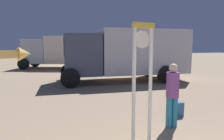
# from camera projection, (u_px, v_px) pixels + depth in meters

# --- Properties ---
(standing_clock) EXTENTS (0.48, 0.17, 2.40)m
(standing_clock) POSITION_uv_depth(u_px,v_px,m) (142.00, 74.00, 3.83)
(standing_clock) COLOR white
(standing_clock) RESTS_ON ground_plane
(person_near_clock) EXTENTS (0.30, 0.30, 1.55)m
(person_near_clock) POSITION_uv_depth(u_px,v_px,m) (172.00, 92.00, 4.74)
(person_near_clock) COLOR teal
(person_near_clock) RESTS_ON ground_plane
(backpack) EXTENTS (0.26, 0.19, 0.39)m
(backpack) POSITION_uv_depth(u_px,v_px,m) (178.00, 109.00, 5.58)
(backpack) COLOR teal
(backpack) RESTS_ON ground_plane
(box_truck_near) EXTENTS (6.98, 2.96, 2.80)m
(box_truck_near) POSITION_uv_depth(u_px,v_px,m) (128.00, 52.00, 11.01)
(box_truck_near) COLOR silver
(box_truck_near) RESTS_ON ground_plane
(box_truck_far) EXTENTS (6.84, 4.36, 2.69)m
(box_truck_far) POSITION_uv_depth(u_px,v_px,m) (63.00, 50.00, 17.04)
(box_truck_far) COLOR beige
(box_truck_far) RESTS_ON ground_plane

